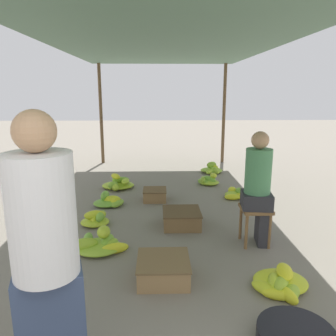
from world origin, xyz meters
name	(u,v)px	position (x,y,z in m)	size (l,w,h in m)	color
canopy_post_back_left	(101,115)	(-1.55, 7.13, 1.24)	(0.08, 0.08, 2.48)	brown
canopy_post_back_right	(224,114)	(1.55, 7.13, 1.24)	(0.08, 0.08, 2.48)	brown
canopy_tarp	(166,41)	(0.00, 3.71, 2.50)	(3.51, 7.23, 0.04)	#567A60
vendor_foreground	(46,258)	(-0.75, 0.46, 0.89)	(0.45, 0.45, 1.71)	#384766
stool	(255,215)	(1.03, 2.40, 0.37)	(0.34, 0.34, 0.46)	brown
vendor_seated	(259,187)	(1.05, 2.40, 0.72)	(0.38, 0.38, 1.36)	#2D2D33
banana_pile_left_0	(99,244)	(-0.81, 2.27, 0.08)	(0.69, 0.46, 0.28)	#AFCA2D
banana_pile_left_1	(96,219)	(-0.98, 3.03, 0.09)	(0.39, 0.40, 0.22)	#C4D329
banana_pile_left_2	(118,184)	(-0.89, 4.81, 0.08)	(0.61, 0.71, 0.27)	yellow
banana_pile_left_3	(110,201)	(-0.91, 3.81, 0.07)	(0.52, 0.42, 0.22)	#74B337
banana_pile_right_0	(208,181)	(0.86, 4.99, 0.08)	(0.44, 0.36, 0.23)	#7CB636
banana_pile_right_1	(236,194)	(1.22, 4.17, 0.06)	(0.42, 0.51, 0.17)	yellow
banana_pile_right_2	(212,170)	(1.10, 5.98, 0.07)	(0.50, 0.59, 0.24)	yellow
banana_pile_right_3	(280,284)	(1.00, 1.44, 0.07)	(0.58, 0.58, 0.19)	yellow
crate_near	(163,269)	(-0.08, 1.66, 0.11)	(0.51, 0.51, 0.21)	#9E7A4C
crate_mid	(182,218)	(0.19, 2.96, 0.11)	(0.51, 0.51, 0.22)	brown
crate_far	(155,195)	(-0.18, 4.06, 0.10)	(0.39, 0.39, 0.19)	olive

